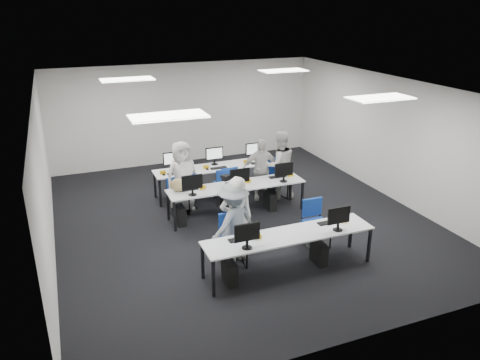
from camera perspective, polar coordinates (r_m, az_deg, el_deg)
name	(u,v)px	position (r m, az deg, el deg)	size (l,w,h in m)	color
room	(240,156)	(10.24, 0.00, 2.99)	(9.00, 9.02, 3.00)	black
ceiling_panels	(240,88)	(9.88, 0.00, 11.21)	(5.20, 4.60, 0.02)	white
desk_front	(289,237)	(8.54, 6.01, -6.90)	(3.20, 0.70, 0.73)	white
desk_mid	(237,187)	(10.69, -0.39, -0.89)	(3.20, 0.70, 0.73)	white
desk_back	(217,168)	(11.92, -2.84, 1.42)	(3.20, 0.70, 0.73)	white
equipment_front	(280,255)	(8.60, 4.84, -9.08)	(2.51, 0.41, 1.19)	#0C5EA6
equipment_mid	(229,202)	(10.73, -1.31, -2.67)	(2.91, 0.41, 1.19)	white
equipment_back	(224,179)	(12.11, -1.99, 0.12)	(2.91, 0.41, 1.19)	white
chair_0	(233,249)	(8.87, -0.90, -8.40)	(0.54, 0.57, 0.96)	navy
chair_1	(315,231)	(9.64, 9.18, -6.20)	(0.47, 0.51, 0.94)	navy
chair_2	(178,203)	(11.02, -7.55, -2.74)	(0.46, 0.49, 0.84)	navy
chair_3	(233,195)	(11.25, -0.87, -1.88)	(0.49, 0.53, 0.93)	navy
chair_4	(274,187)	(11.76, 4.22, -0.80)	(0.60, 0.63, 0.99)	navy
chair_5	(185,197)	(11.25, -6.72, -2.10)	(0.57, 0.59, 0.90)	navy
chair_6	(224,191)	(11.50, -1.99, -1.40)	(0.52, 0.55, 0.92)	navy
chair_7	(268,182)	(12.03, 3.48, -0.30)	(0.53, 0.57, 0.98)	navy
handbag	(178,185)	(10.36, -7.54, -0.61)	(0.37, 0.23, 0.30)	#99884F
student_0	(236,219)	(8.75, -0.45, -4.79)	(0.62, 0.41, 1.70)	silver
student_1	(279,165)	(11.65, 4.83, 1.84)	(0.84, 0.65, 1.72)	silver
student_2	(182,176)	(10.97, -7.04, 0.44)	(0.82, 0.54, 1.68)	silver
student_3	(261,169)	(11.57, 2.54, 1.32)	(0.91, 0.38, 1.55)	silver
photographer	(233,223)	(8.75, -0.82, -5.21)	(1.03, 0.59, 1.59)	slate
dslr_camera	(226,178)	(8.54, -1.71, 0.28)	(0.14, 0.18, 0.10)	black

